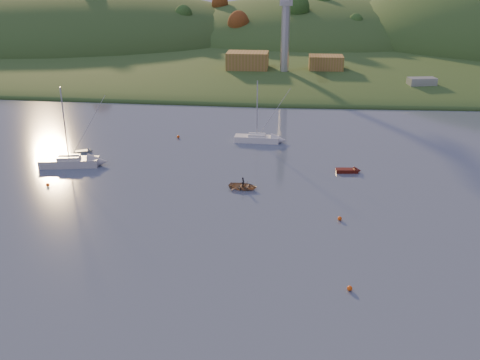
# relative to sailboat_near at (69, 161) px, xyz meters

# --- Properties ---
(far_shore) EXTENTS (620.00, 220.00, 1.50)m
(far_shore) POSITION_rel_sailboat_near_xyz_m (28.59, 179.72, -0.77)
(far_shore) COLOR #25441B
(far_shore) RESTS_ON ground
(shore_slope) EXTENTS (640.00, 150.00, 7.00)m
(shore_slope) POSITION_rel_sailboat_near_xyz_m (28.59, 114.72, -0.77)
(shore_slope) COLOR #25441B
(shore_slope) RESTS_ON ground
(hill_left) EXTENTS (170.00, 140.00, 44.00)m
(hill_left) POSITION_rel_sailboat_near_xyz_m (-61.41, 149.72, -0.77)
(hill_left) COLOR #25441B
(hill_left) RESTS_ON ground
(hill_center) EXTENTS (140.00, 120.00, 36.00)m
(hill_center) POSITION_rel_sailboat_near_xyz_m (38.59, 159.72, -0.77)
(hill_center) COLOR #25441B
(hill_center) RESTS_ON ground
(hillside_trees) EXTENTS (280.00, 50.00, 32.00)m
(hillside_trees) POSITION_rel_sailboat_near_xyz_m (28.59, 134.72, -0.77)
(hillside_trees) COLOR #20491A
(hillside_trees) RESTS_ON ground
(wharf) EXTENTS (42.00, 16.00, 2.40)m
(wharf) POSITION_rel_sailboat_near_xyz_m (33.59, 71.72, 0.43)
(wharf) COLOR slate
(wharf) RESTS_ON ground
(shed_west) EXTENTS (11.00, 8.00, 4.80)m
(shed_west) POSITION_rel_sailboat_near_xyz_m (20.59, 72.72, 4.03)
(shed_west) COLOR olive
(shed_west) RESTS_ON wharf
(shed_east) EXTENTS (9.00, 7.00, 4.00)m
(shed_east) POSITION_rel_sailboat_near_xyz_m (41.59, 73.72, 3.63)
(shed_east) COLOR olive
(shed_east) RESTS_ON wharf
(dock_crane) EXTENTS (3.20, 28.00, 20.30)m
(dock_crane) POSITION_rel_sailboat_near_xyz_m (30.59, 68.11, 16.41)
(dock_crane) COLOR #B7B7BC
(dock_crane) RESTS_ON wharf
(sailboat_near) EXTENTS (8.91, 3.97, 11.94)m
(sailboat_near) POSITION_rel_sailboat_near_xyz_m (0.00, 0.00, 0.00)
(sailboat_near) COLOR silver
(sailboat_near) RESTS_ON ground
(sailboat_far) EXTENTS (7.66, 2.58, 10.50)m
(sailboat_far) POSITION_rel_sailboat_near_xyz_m (27.11, 15.02, -0.07)
(sailboat_far) COLOR white
(sailboat_far) RESTS_ON ground
(canoe) EXTENTS (4.28, 3.39, 0.80)m
(canoe) POSITION_rel_sailboat_near_xyz_m (26.74, -6.41, -0.37)
(canoe) COLOR #A27E59
(canoe) RESTS_ON ground
(paddler) EXTENTS (0.42, 0.56, 1.40)m
(paddler) POSITION_rel_sailboat_near_xyz_m (26.74, -6.41, -0.06)
(paddler) COLOR black
(paddler) RESTS_ON ground
(red_tender) EXTENTS (3.75, 1.59, 1.24)m
(red_tender) POSITION_rel_sailboat_near_xyz_m (41.87, 1.47, -0.51)
(red_tender) COLOR #4F130B
(red_tender) RESTS_ON ground
(grey_dinghy) EXTENTS (2.99, 2.26, 1.06)m
(grey_dinghy) POSITION_rel_sailboat_near_xyz_m (0.14, 6.49, -0.55)
(grey_dinghy) COLOR slate
(grey_dinghy) RESTS_ON ground
(work_vessel) EXTENTS (15.65, 8.02, 3.84)m
(work_vessel) POSITION_rel_sailboat_near_xyz_m (63.46, 57.72, 0.60)
(work_vessel) COLOR #4E5B67
(work_vessel) RESTS_ON ground
(buoy_0) EXTENTS (0.50, 0.50, 0.50)m
(buoy_0) POSITION_rel_sailboat_near_xyz_m (38.70, -29.98, -0.52)
(buoy_0) COLOR #F0500C
(buoy_0) RESTS_ON ground
(buoy_1) EXTENTS (0.50, 0.50, 0.50)m
(buoy_1) POSITION_rel_sailboat_near_xyz_m (38.92, -15.06, -0.52)
(buoy_1) COLOR #F0500C
(buoy_1) RESTS_ON ground
(buoy_2) EXTENTS (0.50, 0.50, 0.50)m
(buoy_2) POSITION_rel_sailboat_near_xyz_m (0.24, -8.14, -0.52)
(buoy_2) COLOR #F0500C
(buoy_2) RESTS_ON ground
(buoy_3) EXTENTS (0.50, 0.50, 0.50)m
(buoy_3) POSITION_rel_sailboat_near_xyz_m (13.23, 15.98, -0.52)
(buoy_3) COLOR #F0500C
(buoy_3) RESTS_ON ground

